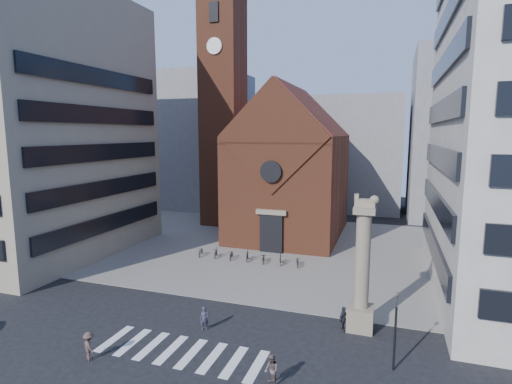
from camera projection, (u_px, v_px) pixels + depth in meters
ground at (197, 326)px, 25.70m from camera, size 120.00×120.00×0.00m
piazza at (277, 247)px, 43.50m from camera, size 46.00×30.00×0.05m
zebra_crossing at (181, 352)px, 22.71m from camera, size 10.20×3.20×0.01m
church at (291, 169)px, 47.99m from camera, size 12.00×16.65×18.00m
campanile at (223, 107)px, 52.80m from camera, size 5.50×5.50×31.20m
building_left at (28, 126)px, 40.77m from camera, size 18.00×20.00×26.00m
bg_block_left at (198, 141)px, 67.91m from camera, size 16.00×14.00×22.00m
bg_block_mid at (356, 154)px, 64.65m from camera, size 14.00×12.00×18.00m
bg_block_right at (471, 135)px, 56.32m from camera, size 16.00×14.00×24.00m
lion_column at (362, 277)px, 24.83m from camera, size 1.63×1.60×8.68m
traffic_light at (395, 329)px, 20.63m from camera, size 0.13×0.16×4.30m
pedestrian_0 at (204, 319)px, 25.11m from camera, size 0.65×0.55×1.53m
pedestrian_1 at (271, 371)px, 19.51m from camera, size 0.97×1.01×1.63m
pedestrian_2 at (343, 319)px, 25.01m from camera, size 0.72×1.00×1.58m
pedestrian_3 at (89, 346)px, 21.77m from camera, size 1.20×1.02×1.61m
scooter_0 at (201, 251)px, 40.26m from camera, size 0.99×1.78×0.89m
scooter_1 at (216, 252)px, 39.73m from camera, size 0.86×1.70×0.98m
scooter_2 at (231, 255)px, 39.21m from camera, size 0.99×1.78×0.89m
scooter_3 at (247, 256)px, 38.67m from camera, size 0.86×1.70×0.98m
scooter_4 at (264, 258)px, 38.15m from camera, size 0.99×1.78×0.89m
scooter_5 at (280, 259)px, 37.62m from camera, size 0.86×1.70×0.98m
scooter_6 at (298, 261)px, 37.10m from camera, size 0.99×1.78×0.89m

